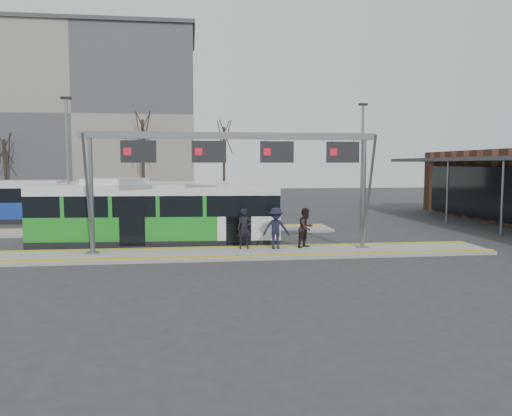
{
  "coord_description": "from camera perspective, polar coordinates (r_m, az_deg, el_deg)",
  "views": [
    {
      "loc": [
        -2.25,
        -21.56,
        3.95
      ],
      "look_at": [
        0.91,
        3.0,
        1.79
      ],
      "focal_mm": 35.0,
      "sensor_mm": 36.0,
      "label": 1
    }
  ],
  "objects": [
    {
      "name": "passenger_b",
      "position": [
        22.98,
        5.74,
        -2.25
      ],
      "size": [
        1.12,
        1.09,
        1.82
      ],
      "primitive_type": "imported",
      "rotation": [
        0.0,
        0.0,
        0.69
      ],
      "color": "black",
      "rests_on": "platform_main"
    },
    {
      "name": "tree_left",
      "position": [
        49.5,
        -12.84,
        8.49
      ],
      "size": [
        1.4,
        1.4,
        9.33
      ],
      "color": "#382B21",
      "rests_on": "ground"
    },
    {
      "name": "lamp_east",
      "position": [
        30.09,
        12.03,
        4.97
      ],
      "size": [
        0.5,
        0.25,
        7.5
      ],
      "color": "slate",
      "rests_on": "ground"
    },
    {
      "name": "tactile_main",
      "position": [
        22.0,
        -1.36,
        -4.92
      ],
      "size": [
        22.0,
        2.65,
        0.02
      ],
      "color": "gold",
      "rests_on": "platform_main"
    },
    {
      "name": "passenger_c",
      "position": [
        22.49,
        2.29,
        -2.33
      ],
      "size": [
        1.23,
        0.74,
        1.87
      ],
      "primitive_type": "imported",
      "rotation": [
        0.0,
        0.0,
        0.04
      ],
      "color": "black",
      "rests_on": "platform_main"
    },
    {
      "name": "platform_second",
      "position": [
        29.86,
        -10.64,
        -2.55
      ],
      "size": [
        20.0,
        3.0,
        0.15
      ],
      "primitive_type": "cube",
      "color": "gray",
      "rests_on": "ground"
    },
    {
      "name": "platform_main",
      "position": [
        22.02,
        -1.36,
        -5.14
      ],
      "size": [
        22.0,
        3.0,
        0.15
      ],
      "primitive_type": "cube",
      "color": "gray",
      "rests_on": "ground"
    },
    {
      "name": "tactile_second",
      "position": [
        30.99,
        -10.52,
        -2.11
      ],
      "size": [
        20.0,
        0.35,
        0.02
      ],
      "color": "gold",
      "rests_on": "platform_second"
    },
    {
      "name": "bg_bus_green",
      "position": [
        32.94,
        -11.37,
        0.45
      ],
      "size": [
        11.39,
        2.88,
        2.83
      ],
      "rotation": [
        0.0,
        0.0,
        -0.04
      ],
      "color": "black",
      "rests_on": "ground"
    },
    {
      "name": "tree_far",
      "position": [
        52.81,
        -26.82,
        6.07
      ],
      "size": [
        1.4,
        1.4,
        7.16
      ],
      "color": "#382B21",
      "rests_on": "ground"
    },
    {
      "name": "lamp_west",
      "position": [
        26.83,
        -20.68,
        4.55
      ],
      "size": [
        0.5,
        0.25,
        7.3
      ],
      "color": "slate",
      "rests_on": "ground"
    },
    {
      "name": "ground",
      "position": [
        22.03,
        -1.36,
        -5.33
      ],
      "size": [
        120.0,
        120.0,
        0.0
      ],
      "primitive_type": "plane",
      "color": "#2D2D30",
      "rests_on": "ground"
    },
    {
      "name": "tree_mid",
      "position": [
        55.82,
        -3.69,
        8.06
      ],
      "size": [
        1.4,
        1.4,
        9.15
      ],
      "color": "#382B21",
      "rests_on": "ground"
    },
    {
      "name": "gantry",
      "position": [
        21.9,
        -2.36,
        5.91
      ],
      "size": [
        13.0,
        1.68,
        5.2
      ],
      "color": "slate",
      "rests_on": "platform_main"
    },
    {
      "name": "hero_bus",
      "position": [
        25.02,
        -11.33,
        -0.71
      ],
      "size": [
        12.07,
        3.27,
        3.28
      ],
      "rotation": [
        0.0,
        0.0,
        -0.06
      ],
      "color": "black",
      "rests_on": "ground"
    },
    {
      "name": "apartment_block",
      "position": [
        58.98,
        -19.09,
        9.85
      ],
      "size": [
        24.5,
        12.5,
        18.4
      ],
      "color": "gray",
      "rests_on": "ground"
    },
    {
      "name": "passenger_a",
      "position": [
        22.57,
        -1.33,
        -2.37
      ],
      "size": [
        0.68,
        0.46,
        1.81
      ],
      "primitive_type": "imported",
      "rotation": [
        0.0,
        0.0,
        0.05
      ],
      "color": "black",
      "rests_on": "platform_main"
    }
  ]
}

